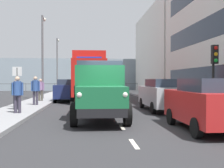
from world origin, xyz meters
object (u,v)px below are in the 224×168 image
at_px(pedestrian_by_lamp, 41,88).
at_px(car_red_kerbside_near, 208,103).
at_px(truck_vintage_green, 99,92).
at_px(pedestrian_strolling, 17,91).
at_px(traffic_light_near, 214,63).
at_px(street_sign, 17,80).
at_px(lamp_post_far, 57,60).
at_px(lamp_post_promenade, 43,49).
at_px(car_silver_kerbside_1, 161,94).
at_px(lorry_cargo_red, 89,75).
at_px(pedestrian_near_railing, 35,88).
at_px(car_navy_oppositeside_0, 69,90).
at_px(pedestrian_in_dark_coat, 17,92).

bearing_deg(pedestrian_by_lamp, car_red_kerbside_near, 123.48).
relative_size(truck_vintage_green, pedestrian_strolling, 3.34).
xyz_separation_m(traffic_light_near, street_sign, (9.95, -2.72, -0.79)).
bearing_deg(lamp_post_far, lamp_post_promenade, 90.28).
relative_size(pedestrian_by_lamp, street_sign, 0.71).
distance_m(truck_vintage_green, car_silver_kerbside_1, 4.76).
relative_size(pedestrian_strolling, pedestrian_by_lamp, 1.05).
height_order(pedestrian_strolling, lamp_post_promenade, lamp_post_promenade).
relative_size(lorry_cargo_red, pedestrian_by_lamp, 5.10).
xyz_separation_m(pedestrian_by_lamp, lamp_post_promenade, (0.28, -2.68, 3.10)).
xyz_separation_m(pedestrian_strolling, pedestrian_near_railing, (-0.03, -4.00, 0.03)).
distance_m(truck_vintage_green, lorry_cargo_red, 10.74).
height_order(car_silver_kerbside_1, traffic_light_near, traffic_light_near).
distance_m(car_navy_oppositeside_0, pedestrian_strolling, 8.83).
bearing_deg(traffic_light_near, street_sign, -15.27).
xyz_separation_m(truck_vintage_green, lorry_cargo_red, (0.39, -10.70, 0.90)).
relative_size(pedestrian_in_dark_coat, pedestrian_near_railing, 0.90).
relative_size(car_navy_oppositeside_0, lamp_post_far, 0.67).
xyz_separation_m(car_silver_kerbside_1, car_navy_oppositeside_0, (5.52, -7.11, 0.00)).
bearing_deg(car_navy_oppositeside_0, lamp_post_far, -79.33).
bearing_deg(lamp_post_promenade, pedestrian_by_lamp, 96.01).
bearing_deg(lamp_post_promenade, pedestrian_strolling, 92.96).
bearing_deg(street_sign, pedestrian_strolling, 104.87).
bearing_deg(pedestrian_by_lamp, street_sign, 84.74).
xyz_separation_m(pedestrian_by_lamp, street_sign, (0.43, 4.70, 0.59)).
bearing_deg(car_navy_oppositeside_0, pedestrian_strolling, 79.03).
bearing_deg(car_navy_oppositeside_0, car_red_kerbside_near, 113.46).
distance_m(pedestrian_in_dark_coat, street_sign, 1.19).
bearing_deg(car_silver_kerbside_1, street_sign, -6.74).
distance_m(pedestrian_by_lamp, lamp_post_promenade, 4.11).
bearing_deg(pedestrian_strolling, pedestrian_near_railing, -90.38).
bearing_deg(pedestrian_near_railing, pedestrian_by_lamp, -85.44).
relative_size(truck_vintage_green, pedestrian_by_lamp, 3.51).
bearing_deg(lorry_cargo_red, car_navy_oppositeside_0, 13.01).
bearing_deg(street_sign, car_silver_kerbside_1, 173.26).
xyz_separation_m(car_silver_kerbside_1, lamp_post_promenade, (7.71, -8.31, 3.30)).
bearing_deg(pedestrian_strolling, car_navy_oppositeside_0, -100.97).
relative_size(lorry_cargo_red, car_red_kerbside_near, 2.16).
bearing_deg(pedestrian_strolling, street_sign, -75.13).
bearing_deg(pedestrian_strolling, lamp_post_far, -88.44).
relative_size(car_navy_oppositeside_0, pedestrian_strolling, 2.66).
bearing_deg(car_silver_kerbside_1, lorry_cargo_red, -62.54).
relative_size(car_silver_kerbside_1, pedestrian_near_railing, 2.55).
height_order(pedestrian_in_dark_coat, pedestrian_by_lamp, pedestrian_by_lamp).
bearing_deg(pedestrian_in_dark_coat, car_red_kerbside_near, 144.04).
height_order(lamp_post_promenade, street_sign, lamp_post_promenade).
distance_m(car_red_kerbside_near, lamp_post_promenade, 16.24).
bearing_deg(car_navy_oppositeside_0, pedestrian_near_railing, 70.49).
height_order(pedestrian_in_dark_coat, traffic_light_near, traffic_light_near).
bearing_deg(lorry_cargo_red, car_red_kerbside_near, 106.56).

